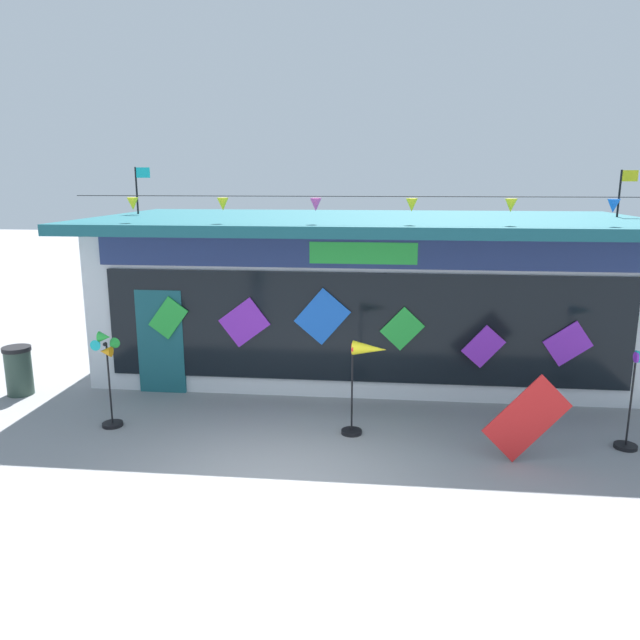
% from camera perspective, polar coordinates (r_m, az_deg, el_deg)
% --- Properties ---
extents(ground_plane, '(80.00, 80.00, 0.00)m').
position_cam_1_polar(ground_plane, '(8.60, -3.88, -15.00)').
color(ground_plane, gray).
extents(kite_shop_building, '(11.00, 5.53, 4.27)m').
position_cam_1_polar(kite_shop_building, '(13.39, 4.31, 2.72)').
color(kite_shop_building, silver).
rests_on(kite_shop_building, ground_plane).
extents(wind_spinner_far_left, '(0.42, 0.34, 1.63)m').
position_cam_1_polar(wind_spinner_far_left, '(10.61, -19.09, -3.84)').
color(wind_spinner_far_left, black).
rests_on(wind_spinner_far_left, ground_plane).
extents(wind_spinner_left, '(0.71, 0.34, 1.55)m').
position_cam_1_polar(wind_spinner_left, '(9.75, 4.20, -4.25)').
color(wind_spinner_left, black).
rests_on(wind_spinner_left, ground_plane).
extents(trash_bin, '(0.52, 0.52, 0.94)m').
position_cam_1_polar(trash_bin, '(13.05, -26.07, -4.20)').
color(trash_bin, '#2D4238').
rests_on(trash_bin, ground_plane).
extents(display_kite_on_ground, '(1.29, 0.21, 1.29)m').
position_cam_1_polar(display_kite_on_ground, '(9.49, 18.57, -8.62)').
color(display_kite_on_ground, red).
rests_on(display_kite_on_ground, ground_plane).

